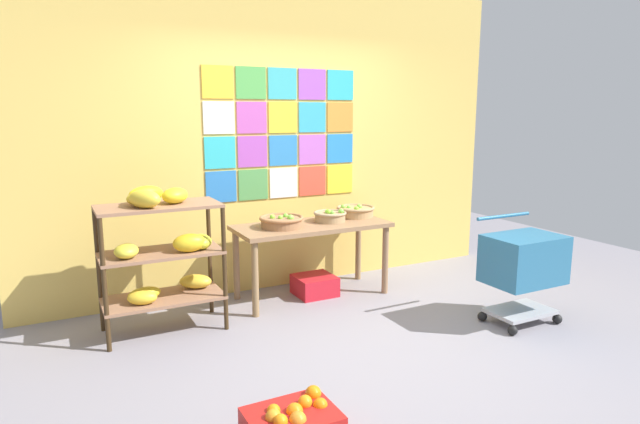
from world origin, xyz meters
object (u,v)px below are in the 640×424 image
at_px(banana_shelf_unit, 162,244).
at_px(produce_crate_under_table, 315,285).
at_px(fruit_basket_right, 282,221).
at_px(shopping_cart, 523,263).
at_px(fruit_basket_back_left, 330,216).
at_px(orange_crate_foreground, 293,424).
at_px(display_table, 312,234).
at_px(fruit_basket_left, 355,211).

relative_size(banana_shelf_unit, produce_crate_under_table, 3.16).
height_order(fruit_basket_right, shopping_cart, shopping_cart).
bearing_deg(fruit_basket_right, produce_crate_under_table, 4.18).
bearing_deg(fruit_basket_right, fruit_basket_back_left, 3.31).
bearing_deg(banana_shelf_unit, fruit_basket_back_left, 7.79).
height_order(banana_shelf_unit, orange_crate_foreground, banana_shelf_unit).
distance_m(produce_crate_under_table, shopping_cart, 1.92).
relative_size(banana_shelf_unit, shopping_cart, 1.33).
xyz_separation_m(fruit_basket_right, produce_crate_under_table, (0.35, 0.03, -0.67)).
distance_m(banana_shelf_unit, shopping_cart, 2.94).
relative_size(banana_shelf_unit, display_table, 0.81).
relative_size(display_table, orange_crate_foreground, 3.03).
relative_size(fruit_basket_back_left, shopping_cart, 0.36).
distance_m(display_table, fruit_basket_right, 0.35).
relative_size(fruit_basket_right, produce_crate_under_table, 1.09).
bearing_deg(banana_shelf_unit, fruit_basket_right, 9.87).
height_order(fruit_basket_back_left, fruit_basket_right, same).
height_order(produce_crate_under_table, shopping_cart, shopping_cart).
bearing_deg(fruit_basket_right, shopping_cart, -41.44).
xyz_separation_m(fruit_basket_back_left, fruit_basket_right, (-0.52, -0.03, 0.00)).
xyz_separation_m(display_table, shopping_cart, (1.26, -1.39, -0.09)).
height_order(display_table, shopping_cart, shopping_cart).
distance_m(display_table, shopping_cart, 1.88).
bearing_deg(shopping_cart, fruit_basket_left, 117.42).
distance_m(fruit_basket_back_left, produce_crate_under_table, 0.69).
bearing_deg(orange_crate_foreground, banana_shelf_unit, 99.05).
distance_m(fruit_basket_right, shopping_cart, 2.11).
bearing_deg(produce_crate_under_table, shopping_cart, -49.11).
bearing_deg(display_table, banana_shelf_unit, -172.03).
relative_size(orange_crate_foreground, shopping_cart, 0.54).
bearing_deg(display_table, produce_crate_under_table, 27.53).
distance_m(display_table, produce_crate_under_table, 0.52).
relative_size(display_table, shopping_cart, 1.65).
bearing_deg(produce_crate_under_table, fruit_basket_right, -175.82).
relative_size(display_table, fruit_basket_back_left, 4.58).
xyz_separation_m(display_table, produce_crate_under_table, (0.04, 0.02, -0.52)).
bearing_deg(produce_crate_under_table, display_table, -152.47).
xyz_separation_m(fruit_basket_right, shopping_cart, (1.57, -1.39, -0.24)).
height_order(produce_crate_under_table, orange_crate_foreground, orange_crate_foreground).
bearing_deg(banana_shelf_unit, orange_crate_foreground, -80.95).
relative_size(banana_shelf_unit, fruit_basket_left, 3.06).
height_order(banana_shelf_unit, produce_crate_under_table, banana_shelf_unit).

